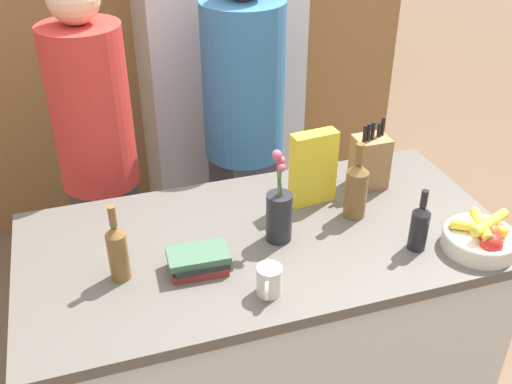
# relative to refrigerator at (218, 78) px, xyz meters

# --- Properties ---
(kitchen_island) EXTENTS (1.65, 0.82, 0.89)m
(kitchen_island) POSITION_rel_refrigerator_xyz_m (-0.19, -1.37, -0.49)
(kitchen_island) COLOR silver
(kitchen_island) RESTS_ON ground_plane
(refrigerator) EXTENTS (0.77, 0.62, 1.87)m
(refrigerator) POSITION_rel_refrigerator_xyz_m (0.00, 0.00, 0.00)
(refrigerator) COLOR #B7B7BC
(refrigerator) RESTS_ON ground_plane
(fruit_bowl) EXTENTS (0.24, 0.24, 0.12)m
(fruit_bowl) POSITION_rel_refrigerator_xyz_m (0.46, -1.64, -0.00)
(fruit_bowl) COLOR silver
(fruit_bowl) RESTS_ON kitchen_island
(knife_block) EXTENTS (0.13, 0.11, 0.28)m
(knife_block) POSITION_rel_refrigerator_xyz_m (0.30, -1.16, 0.06)
(knife_block) COLOR olive
(knife_block) RESTS_ON kitchen_island
(flower_vase) EXTENTS (0.09, 0.09, 0.34)m
(flower_vase) POSITION_rel_refrigerator_xyz_m (-0.15, -1.39, 0.06)
(flower_vase) COLOR #232328
(flower_vase) RESTS_ON kitchen_island
(cereal_box) EXTENTS (0.17, 0.08, 0.28)m
(cereal_box) POSITION_rel_refrigerator_xyz_m (0.05, -1.20, 0.09)
(cereal_box) COLOR yellow
(cereal_box) RESTS_ON kitchen_island
(coffee_mug) EXTENTS (0.08, 0.11, 0.09)m
(coffee_mug) POSITION_rel_refrigerator_xyz_m (-0.27, -1.64, 0.00)
(coffee_mug) COLOR silver
(coffee_mug) RESTS_ON kitchen_island
(book_stack) EXTENTS (0.20, 0.13, 0.07)m
(book_stack) POSITION_rel_refrigerator_xyz_m (-0.45, -1.47, -0.01)
(book_stack) COLOR maroon
(book_stack) RESTS_ON kitchen_island
(bottle_oil) EXTENTS (0.06, 0.06, 0.26)m
(bottle_oil) POSITION_rel_refrigerator_xyz_m (-0.69, -1.43, 0.06)
(bottle_oil) COLOR brown
(bottle_oil) RESTS_ON kitchen_island
(bottle_vinegar) EXTENTS (0.08, 0.08, 0.29)m
(bottle_vinegar) POSITION_rel_refrigerator_xyz_m (0.15, -1.34, 0.07)
(bottle_vinegar) COLOR brown
(bottle_vinegar) RESTS_ON kitchen_island
(bottle_wine) EXTENTS (0.06, 0.06, 0.22)m
(bottle_wine) POSITION_rel_refrigerator_xyz_m (0.27, -1.58, 0.04)
(bottle_wine) COLOR black
(bottle_wine) RESTS_ON kitchen_island
(person_at_sink) EXTENTS (0.32, 0.32, 1.66)m
(person_at_sink) POSITION_rel_refrigerator_xyz_m (-0.68, -0.66, 0.00)
(person_at_sink) COLOR #383842
(person_at_sink) RESTS_ON ground_plane
(person_in_blue) EXTENTS (0.35, 0.35, 1.69)m
(person_in_blue) POSITION_rel_refrigerator_xyz_m (-0.04, -0.62, 0.01)
(person_in_blue) COLOR #383842
(person_in_blue) RESTS_ON ground_plane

